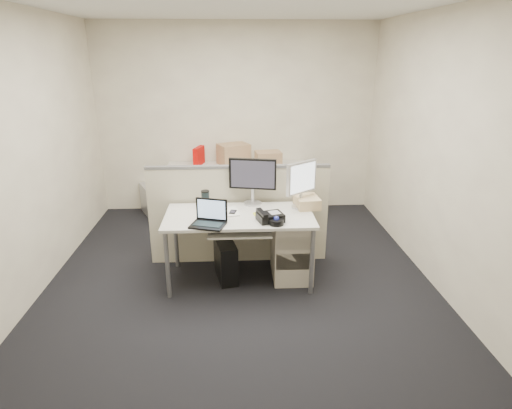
{
  "coord_description": "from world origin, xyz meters",
  "views": [
    {
      "loc": [
        -0.04,
        -4.03,
        2.28
      ],
      "look_at": [
        0.18,
        0.15,
        0.78
      ],
      "focal_mm": 30.0,
      "sensor_mm": 36.0,
      "label": 1
    }
  ],
  "objects": [
    {
      "name": "trackball",
      "position": [
        0.35,
        -0.28,
        0.76
      ],
      "size": [
        0.16,
        0.16,
        0.05
      ],
      "primitive_type": "cylinder",
      "rotation": [
        0.0,
        0.0,
        -0.13
      ],
      "color": "black",
      "rests_on": "desk"
    },
    {
      "name": "wall_left",
      "position": [
        -2.0,
        0.0,
        1.35
      ],
      "size": [
        0.02,
        4.5,
        2.7
      ],
      "primitive_type": "cube",
      "color": "beige",
      "rests_on": "ground"
    },
    {
      "name": "red_binder",
      "position": [
        -0.55,
        2.03,
        0.86
      ],
      "size": [
        0.15,
        0.31,
        0.28
      ],
      "primitive_type": "cube",
      "rotation": [
        0.0,
        0.0,
        -0.29
      ],
      "color": "#BD0703",
      "rests_on": "back_counter"
    },
    {
      "name": "wall_right",
      "position": [
        2.0,
        0.0,
        1.35
      ],
      "size": [
        0.02,
        4.5,
        2.7
      ],
      "primitive_type": "cube",
      "color": "beige",
      "rests_on": "ground"
    },
    {
      "name": "laptop",
      "position": [
        -0.3,
        -0.28,
        0.85
      ],
      "size": [
        0.37,
        0.32,
        0.24
      ],
      "primitive_type": "cube",
      "rotation": [
        0.0,
        0.0,
        -0.3
      ],
      "color": "black",
      "rests_on": "desk"
    },
    {
      "name": "drawer_pedestal",
      "position": [
        0.55,
        0.05,
        0.33
      ],
      "size": [
        0.4,
        0.55,
        0.65
      ],
      "primitive_type": "cube",
      "color": "beige",
      "rests_on": "floor"
    },
    {
      "name": "desk",
      "position": [
        0.0,
        0.0,
        0.66
      ],
      "size": [
        1.5,
        0.75,
        0.73
      ],
      "color": "silver",
      "rests_on": "floor"
    },
    {
      "name": "manila_folders",
      "position": [
        0.72,
        0.2,
        0.79
      ],
      "size": [
        0.26,
        0.32,
        0.11
      ],
      "primitive_type": "cube",
      "rotation": [
        0.0,
        0.0,
        0.1
      ],
      "color": "#CBB77E",
      "rests_on": "desk"
    },
    {
      "name": "pc_tower_spare_silver",
      "position": [
        -1.3,
        2.03,
        0.22
      ],
      "size": [
        0.36,
        0.5,
        0.43
      ],
      "primitive_type": "cube",
      "rotation": [
        0.0,
        0.0,
        0.43
      ],
      "color": "#B7B7BC",
      "rests_on": "floor"
    },
    {
      "name": "banana",
      "position": [
        0.28,
        -0.15,
        0.75
      ],
      "size": [
        0.19,
        0.13,
        0.04
      ],
      "primitive_type": "ellipsoid",
      "rotation": [
        0.0,
        0.0,
        0.49
      ],
      "color": "gold",
      "rests_on": "desk"
    },
    {
      "name": "monitor_small",
      "position": [
        0.65,
        0.18,
        0.98
      ],
      "size": [
        0.44,
        0.4,
        0.49
      ],
      "primitive_type": "cube",
      "rotation": [
        0.0,
        0.0,
        0.66
      ],
      "color": "#B7B7BC",
      "rests_on": "desk"
    },
    {
      "name": "pc_tower_desk",
      "position": [
        -0.15,
        0.03,
        0.21
      ],
      "size": [
        0.27,
        0.48,
        0.42
      ],
      "primitive_type": "cube",
      "rotation": [
        0.0,
        0.0,
        0.2
      ],
      "color": "black",
      "rests_on": "floor"
    },
    {
      "name": "sticky_pad",
      "position": [
        0.18,
        0.0,
        0.74
      ],
      "size": [
        0.08,
        0.08,
        0.01
      ],
      "primitive_type": "cube",
      "rotation": [
        0.0,
        0.0,
        0.17
      ],
      "color": "yellow",
      "rests_on": "desk"
    },
    {
      "name": "back_counter",
      "position": [
        0.0,
        1.93,
        0.36
      ],
      "size": [
        2.0,
        0.6,
        0.72
      ],
      "primitive_type": "cube",
      "color": "beige",
      "rests_on": "floor"
    },
    {
      "name": "desk_phone",
      "position": [
        0.3,
        -0.18,
        0.77
      ],
      "size": [
        0.29,
        0.26,
        0.08
      ],
      "primitive_type": "cube",
      "rotation": [
        0.0,
        0.0,
        0.28
      ],
      "color": "black",
      "rests_on": "desk"
    },
    {
      "name": "travel_mug",
      "position": [
        -0.35,
        0.22,
        0.82
      ],
      "size": [
        0.1,
        0.1,
        0.18
      ],
      "primitive_type": "cylinder",
      "rotation": [
        0.0,
        0.0,
        -0.28
      ],
      "color": "black",
      "rests_on": "desk"
    },
    {
      "name": "cellphone",
      "position": [
        -0.06,
        0.05,
        0.74
      ],
      "size": [
        0.09,
        0.13,
        0.02
      ],
      "primitive_type": "cube",
      "rotation": [
        0.0,
        0.0,
        -0.22
      ],
      "color": "black",
      "rests_on": "desk"
    },
    {
      "name": "keyboard",
      "position": [
        -0.05,
        -0.14,
        0.64
      ],
      "size": [
        0.47,
        0.18,
        0.03
      ],
      "primitive_type": "cube",
      "rotation": [
        0.0,
        0.0,
        0.04
      ],
      "color": "black",
      "rests_on": "keyboard_tray"
    },
    {
      "name": "paper_stack",
      "position": [
        -0.12,
        0.07,
        0.74
      ],
      "size": [
        0.26,
        0.31,
        0.01
      ],
      "primitive_type": "cube",
      "rotation": [
        0.0,
        0.0,
        0.18
      ],
      "color": "silver",
      "rests_on": "desk"
    },
    {
      "name": "ceiling",
      "position": [
        0.0,
        0.0,
        2.7
      ],
      "size": [
        4.0,
        4.5,
        0.01
      ],
      "primitive_type": "cube",
      "color": "white",
      "rests_on": "ground"
    },
    {
      "name": "cardboard_box_left",
      "position": [
        -0.05,
        2.05,
        0.88
      ],
      "size": [
        0.51,
        0.46,
        0.31
      ],
      "primitive_type": "cube",
      "rotation": [
        0.0,
        0.0,
        0.43
      ],
      "color": "#9B7053",
      "rests_on": "back_counter"
    },
    {
      "name": "cubicle_partition",
      "position": [
        0.0,
        0.45,
        0.55
      ],
      "size": [
        2.0,
        0.06,
        1.1
      ],
      "primitive_type": "cube",
      "color": "#B2AA95",
      "rests_on": "floor"
    },
    {
      "name": "wall_back",
      "position": [
        0.0,
        2.25,
        1.35
      ],
      "size": [
        4.0,
        0.02,
        2.7
      ],
      "primitive_type": "cube",
      "color": "beige",
      "rests_on": "ground"
    },
    {
      "name": "cardboard_box_right",
      "position": [
        0.44,
        1.81,
        0.85
      ],
      "size": [
        0.38,
        0.31,
        0.25
      ],
      "primitive_type": "cube",
      "rotation": [
        0.0,
        0.0,
        0.12
      ],
      "color": "#9B7053",
      "rests_on": "back_counter"
    },
    {
      "name": "monitor_main",
      "position": [
        0.15,
        0.32,
        0.98
      ],
      "size": [
        0.53,
        0.29,
        0.5
      ],
      "primitive_type": "cube",
      "rotation": [
        0.0,
        0.0,
        -0.2
      ],
      "color": "black",
      "rests_on": "desk"
    },
    {
      "name": "wall_front",
      "position": [
        0.0,
        -2.25,
        1.35
      ],
      "size": [
        4.0,
        0.02,
        2.7
      ],
      "primitive_type": "cube",
      "color": "beige",
      "rests_on": "ground"
    },
    {
      "name": "keyboard_tray",
      "position": [
        0.0,
        -0.18,
        0.62
      ],
      "size": [
        0.62,
        0.32,
        0.02
      ],
      "primitive_type": "cube",
      "color": "silver",
      "rests_on": "desk"
    },
    {
      "name": "floor",
      "position": [
        0.0,
        0.0,
        -0.01
      ],
      "size": [
        4.0,
        4.5,
        0.01
      ],
      "primitive_type": "cube",
      "color": "black",
      "rests_on": "ground"
    },
    {
      "name": "pc_tower_spare_dark",
      "position": [
        -1.05,
        1.72,
        0.19
      ],
      "size": [
        0.19,
        0.41,
        0.38
      ],
      "primitive_type": "cube",
      "rotation": [
        0.0,
        0.0,
        -0.06
      ],
      "color": "black",
      "rests_on": "floor"
    }
  ]
}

